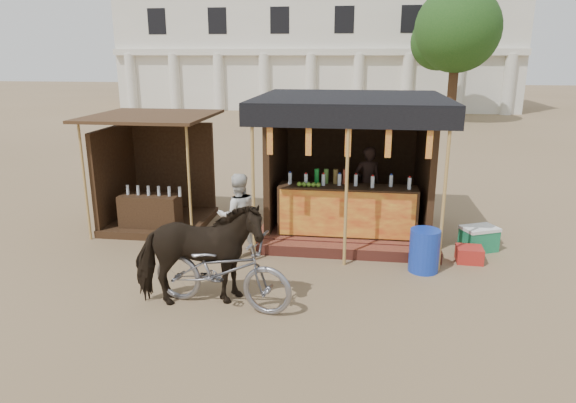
{
  "coord_description": "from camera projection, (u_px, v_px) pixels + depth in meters",
  "views": [
    {
      "loc": [
        1.18,
        -6.84,
        3.55
      ],
      "look_at": [
        0.0,
        1.6,
        1.1
      ],
      "focal_mm": 32.0,
      "sensor_mm": 36.0,
      "label": 1
    }
  ],
  "objects": [
    {
      "name": "tree",
      "position": [
        453.0,
        33.0,
        26.68
      ],
      "size": [
        4.5,
        4.4,
        7.0
      ],
      "color": "#382314",
      "rests_on": "ground"
    },
    {
      "name": "cooler",
      "position": [
        479.0,
        238.0,
        9.6
      ],
      "size": [
        0.77,
        0.67,
        0.46
      ],
      "color": "#1C8050",
      "rests_on": "ground"
    },
    {
      "name": "main_stall",
      "position": [
        349.0,
        184.0,
        10.42
      ],
      "size": [
        3.6,
        3.61,
        2.78
      ],
      "color": "brown",
      "rests_on": "ground"
    },
    {
      "name": "blue_barrel",
      "position": [
        424.0,
        251.0,
        8.64
      ],
      "size": [
        0.6,
        0.6,
        0.74
      ],
      "primitive_type": "cylinder",
      "rotation": [
        0.0,
        0.0,
        -0.21
      ],
      "color": "#1736AD",
      "rests_on": "ground"
    },
    {
      "name": "secondary_stall",
      "position": [
        151.0,
        186.0,
        10.92
      ],
      "size": [
        2.4,
        2.4,
        2.38
      ],
      "color": "#392514",
      "rests_on": "ground"
    },
    {
      "name": "red_crate",
      "position": [
        469.0,
        254.0,
        9.09
      ],
      "size": [
        0.46,
        0.42,
        0.27
      ],
      "primitive_type": "cube",
      "rotation": [
        0.0,
        0.0,
        -0.04
      ],
      "color": "#A7231B",
      "rests_on": "ground"
    },
    {
      "name": "ground",
      "position": [
        273.0,
        302.0,
        7.65
      ],
      "size": [
        120.0,
        120.0,
        0.0
      ],
      "primitive_type": "plane",
      "color": "#846B4C",
      "rests_on": "ground"
    },
    {
      "name": "motorbike",
      "position": [
        222.0,
        270.0,
        7.37
      ],
      "size": [
        2.25,
        1.15,
        1.13
      ],
      "primitive_type": "imported",
      "rotation": [
        0.0,
        0.0,
        1.38
      ],
      "color": "gray",
      "rests_on": "ground"
    },
    {
      "name": "cow",
      "position": [
        198.0,
        255.0,
        7.34
      ],
      "size": [
        2.0,
        1.26,
        1.57
      ],
      "primitive_type": "imported",
      "rotation": [
        0.0,
        0.0,
        1.81
      ],
      "color": "black",
      "rests_on": "ground"
    },
    {
      "name": "bystander",
      "position": [
        238.0,
        215.0,
        9.19
      ],
      "size": [
        0.92,
        0.83,
        1.54
      ],
      "primitive_type": "imported",
      "rotation": [
        0.0,
        0.0,
        3.54
      ],
      "color": "silver",
      "rests_on": "ground"
    },
    {
      "name": "background_building",
      "position": [
        316.0,
        48.0,
        35.32
      ],
      "size": [
        26.0,
        7.45,
        8.18
      ],
      "color": "silver",
      "rests_on": "ground"
    }
  ]
}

